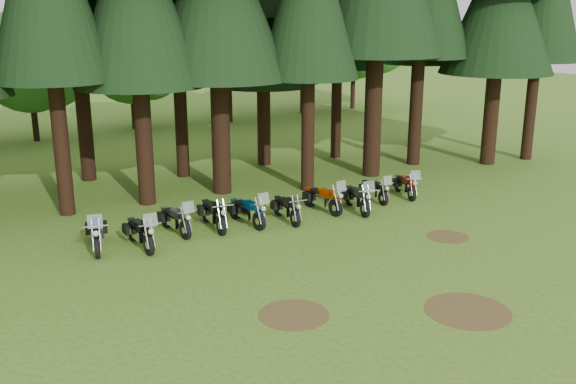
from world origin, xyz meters
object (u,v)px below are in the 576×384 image
object	(u,v)px
motorcycle_6	(322,199)
motorcycle_8	(374,191)
motorcycle_7	(357,199)
motorcycle_9	(405,186)
motorcycle_1	(140,234)
motorcycle_4	(247,212)
motorcycle_0	(97,234)
motorcycle_2	(175,220)
motorcycle_5	(286,209)
motorcycle_3	(213,215)

from	to	relation	value
motorcycle_6	motorcycle_8	bearing A→B (deg)	-3.46
motorcycle_7	motorcycle_9	xyz separation A→B (m)	(2.95, 0.74, -0.04)
motorcycle_1	motorcycle_6	bearing A→B (deg)	1.43
motorcycle_4	motorcycle_6	distance (m)	3.22
motorcycle_0	motorcycle_7	world-z (taller)	motorcycle_0
motorcycle_4	motorcycle_0	bearing A→B (deg)	171.10
motorcycle_2	motorcycle_4	distance (m)	2.59
motorcycle_1	motorcycle_4	size ratio (longest dim) A/B	1.01
motorcycle_5	motorcycle_6	xyz separation A→B (m)	(1.77, 0.34, 0.03)
motorcycle_8	motorcycle_6	bearing A→B (deg)	-171.06
motorcycle_4	motorcycle_3	bearing A→B (deg)	161.50
motorcycle_9	motorcycle_5	bearing A→B (deg)	-158.64
motorcycle_0	motorcycle_1	world-z (taller)	motorcycle_0
motorcycle_2	motorcycle_9	size ratio (longest dim) A/B	1.06
motorcycle_2	motorcycle_8	bearing A→B (deg)	-7.44
motorcycle_6	motorcycle_5	bearing A→B (deg)	-176.50
motorcycle_3	motorcycle_8	size ratio (longest dim) A/B	1.16
motorcycle_4	motorcycle_5	bearing A→B (deg)	-19.57
motorcycle_1	motorcycle_7	xyz separation A→B (m)	(8.43, -0.18, 0.00)
motorcycle_5	motorcycle_7	bearing A→B (deg)	-1.18
motorcycle_1	motorcycle_4	bearing A→B (deg)	3.90
motorcycle_5	motorcycle_9	bearing A→B (deg)	8.82
motorcycle_2	motorcycle_6	distance (m)	5.79
motorcycle_6	motorcycle_9	size ratio (longest dim) A/B	1.09
motorcycle_1	motorcycle_5	size ratio (longest dim) A/B	1.07
motorcycle_6	motorcycle_9	world-z (taller)	motorcycle_6
motorcycle_0	motorcycle_5	size ratio (longest dim) A/B	1.11
motorcycle_9	motorcycle_2	bearing A→B (deg)	-164.32
motorcycle_2	motorcycle_9	world-z (taller)	motorcycle_2
motorcycle_0	motorcycle_2	distance (m)	2.74
motorcycle_4	motorcycle_8	xyz separation A→B (m)	(5.81, 0.20, -0.05)
motorcycle_0	motorcycle_6	xyz separation A→B (m)	(8.52, -0.11, -0.02)
motorcycle_3	motorcycle_4	world-z (taller)	motorcycle_4
motorcycle_0	motorcycle_8	size ratio (longest dim) A/B	1.19
motorcycle_0	motorcycle_2	xyz separation A→B (m)	(2.73, 0.23, -0.04)
motorcycle_2	motorcycle_7	xyz separation A→B (m)	(6.97, -0.98, 0.02)
motorcycle_6	motorcycle_8	size ratio (longest dim) A/B	1.14
motorcycle_7	motorcycle_1	bearing A→B (deg)	-167.73
motorcycle_5	motorcycle_7	distance (m)	2.97
motorcycle_6	motorcycle_3	bearing A→B (deg)	169.98
motorcycle_0	motorcycle_7	xyz separation A→B (m)	(9.70, -0.74, -0.01)
motorcycle_4	motorcycle_5	xyz separation A→B (m)	(1.45, -0.31, -0.03)
motorcycle_3	motorcycle_9	bearing A→B (deg)	3.77
motorcycle_8	motorcycle_7	bearing A→B (deg)	-145.22
motorcycle_2	motorcycle_7	distance (m)	7.03
motorcycle_1	motorcycle_5	xyz separation A→B (m)	(5.48, 0.11, -0.04)
motorcycle_0	motorcycle_1	size ratio (longest dim) A/B	1.04
motorcycle_1	motorcycle_7	size ratio (longest dim) A/B	1.00
motorcycle_1	motorcycle_2	world-z (taller)	motorcycle_1
motorcycle_5	motorcycle_8	world-z (taller)	motorcycle_8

